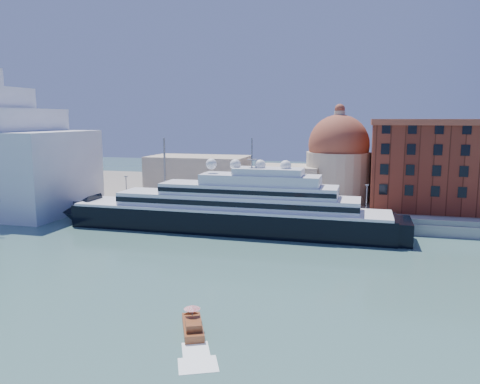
# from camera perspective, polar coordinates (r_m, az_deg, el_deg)

# --- Properties ---
(ground) EXTENTS (400.00, 400.00, 0.00)m
(ground) POSITION_cam_1_polar(r_m,az_deg,el_deg) (85.92, -5.69, -8.26)
(ground) COLOR #375F58
(ground) RESTS_ON ground
(quay) EXTENTS (180.00, 10.00, 2.50)m
(quay) POSITION_cam_1_polar(r_m,az_deg,el_deg) (117.02, 0.17, -2.94)
(quay) COLOR gray
(quay) RESTS_ON ground
(land) EXTENTS (260.00, 72.00, 2.00)m
(land) POSITION_cam_1_polar(r_m,az_deg,el_deg) (156.41, 4.02, -0.04)
(land) COLOR slate
(land) RESTS_ON ground
(quay_fence) EXTENTS (180.00, 0.10, 1.20)m
(quay_fence) POSITION_cam_1_polar(r_m,az_deg,el_deg) (112.39, -0.41, -2.48)
(quay_fence) COLOR slate
(quay_fence) RESTS_ON quay
(superyacht) EXTENTS (82.80, 11.48, 24.74)m
(superyacht) POSITION_cam_1_polar(r_m,az_deg,el_deg) (106.78, -2.70, -2.45)
(superyacht) COLOR black
(superyacht) RESTS_ON ground
(service_barge) EXTENTS (13.86, 8.31, 2.96)m
(service_barge) POSITION_cam_1_polar(r_m,az_deg,el_deg) (132.07, -24.84, -2.59)
(service_barge) COLOR white
(service_barge) RESTS_ON ground
(water_taxi) EXTENTS (4.90, 7.14, 3.24)m
(water_taxi) POSITION_cam_1_polar(r_m,az_deg,el_deg) (58.58, -5.78, -15.91)
(water_taxi) COLOR brown
(water_taxi) RESTS_ON ground
(warehouse) EXTENTS (43.00, 19.00, 23.25)m
(warehouse) POSITION_cam_1_polar(r_m,az_deg,el_deg) (131.21, 24.94, 3.05)
(warehouse) COLOR maroon
(warehouse) RESTS_ON land
(church) EXTENTS (66.00, 18.00, 25.50)m
(church) POSITION_cam_1_polar(r_m,az_deg,el_deg) (137.12, 5.30, 2.86)
(church) COLOR beige
(church) RESTS_ON land
(lamp_posts) EXTENTS (120.80, 2.40, 18.00)m
(lamp_posts) POSITION_cam_1_polar(r_m,az_deg,el_deg) (117.79, -6.01, 1.33)
(lamp_posts) COLOR slate
(lamp_posts) RESTS_ON quay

